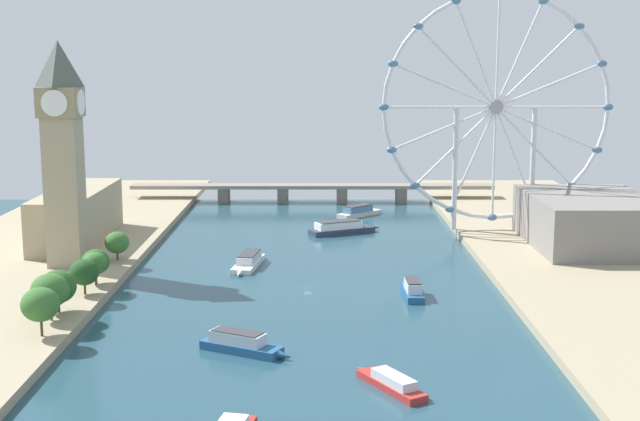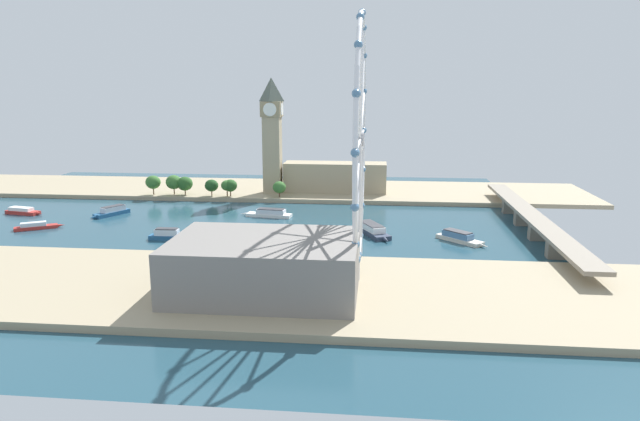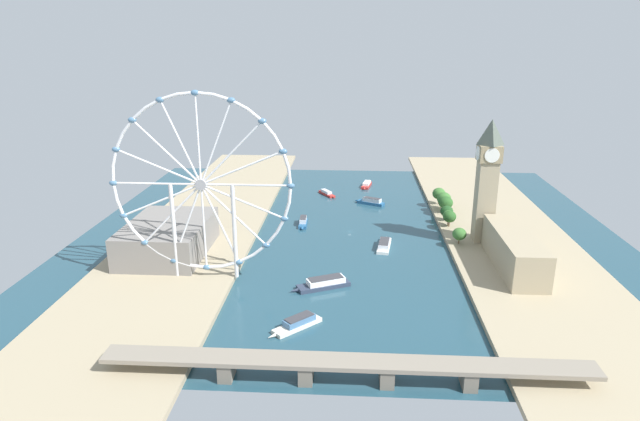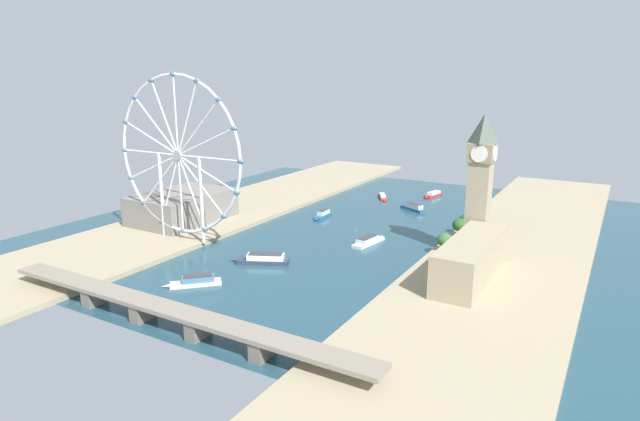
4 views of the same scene
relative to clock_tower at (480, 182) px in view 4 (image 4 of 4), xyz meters
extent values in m
plane|color=#234756|center=(92.97, -20.97, -47.49)|extent=(396.69, 396.69, 0.00)
cube|color=tan|center=(-20.37, -20.97, -45.99)|extent=(90.00, 520.00, 3.00)
cube|color=tan|center=(206.32, -20.97, -45.99)|extent=(90.00, 520.00, 3.00)
cube|color=tan|center=(0.00, 0.00, -15.95)|extent=(12.78, 12.78, 57.06)
cube|color=#928260|center=(0.00, 0.00, 18.18)|extent=(14.82, 14.82, 11.21)
pyramid|color=#4C564C|center=(0.00, 0.00, 32.40)|extent=(13.42, 13.42, 17.22)
cylinder|color=white|center=(0.00, 7.67, 18.18)|extent=(9.71, 0.50, 9.71)
cylinder|color=white|center=(0.00, -7.67, 18.18)|extent=(9.71, 0.50, 9.71)
cylinder|color=white|center=(7.67, 0.00, 18.18)|extent=(0.50, 9.71, 9.71)
cylinder|color=white|center=(-7.67, 0.00, 18.18)|extent=(0.50, 9.71, 9.71)
cube|color=tan|center=(-9.17, 46.72, -33.34)|extent=(22.00, 77.44, 22.30)
cylinder|color=#513823|center=(17.44, -87.12, -42.00)|extent=(0.80, 0.80, 4.97)
ellipsoid|color=#386B2D|center=(17.44, -87.12, -35.11)|extent=(11.02, 11.02, 9.92)
cylinder|color=#513823|center=(15.50, -71.98, -42.14)|extent=(0.80, 0.80, 4.69)
ellipsoid|color=#386B2D|center=(15.50, -71.98, -35.14)|extent=(11.64, 11.64, 10.48)
cylinder|color=#513823|center=(15.31, -63.57, -42.64)|extent=(0.80, 0.80, 3.70)
ellipsoid|color=#285623|center=(15.31, -63.57, -36.16)|extent=(11.57, 11.57, 10.41)
cylinder|color=#513823|center=(17.83, -42.54, -42.61)|extent=(0.80, 0.80, 3.75)
ellipsoid|color=#1E471E|center=(17.83, -42.54, -36.79)|extent=(9.85, 9.85, 8.87)
cylinder|color=#513823|center=(18.48, -30.74, -42.15)|extent=(0.80, 0.80, 4.67)
ellipsoid|color=#386B2D|center=(18.48, -30.74, -36.36)|extent=(8.63, 8.63, 7.76)
cylinder|color=#513823|center=(17.98, -28.33, -42.49)|extent=(0.80, 0.80, 4.00)
ellipsoid|color=#285623|center=(17.98, -28.33, -36.52)|extent=(9.91, 9.91, 8.92)
cylinder|color=#513823|center=(17.14, 7.84, -42.80)|extent=(0.80, 0.80, 3.36)
ellipsoid|color=#386B2D|center=(17.14, 7.84, -37.29)|extent=(9.59, 9.59, 8.63)
torus|color=silver|center=(177.92, 71.33, 12.51)|extent=(104.60, 1.94, 104.60)
cylinder|color=#99999E|center=(177.92, 71.33, 12.51)|extent=(6.16, 3.00, 6.16)
cylinder|color=silver|center=(203.59, 71.33, 12.51)|extent=(51.33, 1.17, 1.17)
cylinder|color=silver|center=(201.63, 71.33, 22.33)|extent=(47.87, 1.17, 20.72)
cylinder|color=silver|center=(196.07, 71.33, 30.65)|extent=(37.12, 1.17, 37.12)
cylinder|color=silver|center=(187.74, 71.33, 36.22)|extent=(20.72, 1.17, 47.87)
cylinder|color=silver|center=(177.92, 71.33, 38.17)|extent=(1.17, 1.17, 51.33)
cylinder|color=silver|center=(168.10, 71.33, 36.22)|extent=(20.72, 1.17, 47.87)
cylinder|color=silver|center=(159.77, 71.33, 30.65)|extent=(37.12, 1.17, 37.12)
cylinder|color=silver|center=(154.21, 71.33, 22.33)|extent=(47.87, 1.17, 20.72)
cylinder|color=silver|center=(152.26, 71.33, 12.51)|extent=(51.33, 1.17, 1.17)
cylinder|color=silver|center=(154.21, 71.33, 2.69)|extent=(47.87, 1.17, 20.72)
cylinder|color=silver|center=(159.77, 71.33, -5.64)|extent=(37.12, 1.17, 37.12)
cylinder|color=silver|center=(168.10, 71.33, -11.20)|extent=(20.72, 1.17, 47.87)
cylinder|color=silver|center=(177.92, 71.33, -13.16)|extent=(1.17, 1.17, 51.33)
cylinder|color=silver|center=(187.74, 71.33, -11.20)|extent=(20.72, 1.17, 47.87)
cylinder|color=silver|center=(196.07, 71.33, -5.64)|extent=(37.12, 1.17, 37.12)
cylinder|color=silver|center=(201.63, 71.33, 2.69)|extent=(47.87, 1.17, 20.72)
ellipsoid|color=teal|center=(229.25, 71.33, 12.51)|extent=(4.80, 3.20, 3.20)
ellipsoid|color=teal|center=(225.34, 71.33, 32.15)|extent=(4.80, 3.20, 3.20)
ellipsoid|color=teal|center=(214.22, 71.33, 48.80)|extent=(4.80, 3.20, 3.20)
ellipsoid|color=teal|center=(197.56, 71.33, 59.93)|extent=(4.80, 3.20, 3.20)
ellipsoid|color=teal|center=(177.92, 71.33, 63.84)|extent=(4.80, 3.20, 3.20)
ellipsoid|color=teal|center=(158.28, 71.33, 59.93)|extent=(4.80, 3.20, 3.20)
ellipsoid|color=teal|center=(141.63, 71.33, 48.80)|extent=(4.80, 3.20, 3.20)
ellipsoid|color=teal|center=(130.50, 71.33, 32.15)|extent=(4.80, 3.20, 3.20)
ellipsoid|color=teal|center=(126.59, 71.33, 12.51)|extent=(4.80, 3.20, 3.20)
ellipsoid|color=teal|center=(130.50, 71.33, -7.14)|extent=(4.80, 3.20, 3.20)
ellipsoid|color=teal|center=(141.63, 71.33, -23.79)|extent=(4.80, 3.20, 3.20)
ellipsoid|color=teal|center=(158.28, 71.33, -34.92)|extent=(4.80, 3.20, 3.20)
ellipsoid|color=teal|center=(177.92, 71.33, -38.82)|extent=(4.80, 3.20, 3.20)
ellipsoid|color=teal|center=(197.56, 71.33, -34.92)|extent=(4.80, 3.20, 3.20)
ellipsoid|color=teal|center=(214.22, 71.33, -23.79)|extent=(4.80, 3.20, 3.20)
ellipsoid|color=teal|center=(225.34, 71.33, -7.14)|extent=(4.80, 3.20, 3.20)
cylinder|color=silver|center=(195.89, 71.33, -15.99)|extent=(2.40, 2.40, 56.99)
cylinder|color=silver|center=(159.96, 71.33, -15.99)|extent=(2.40, 2.40, 56.99)
cube|color=gray|center=(212.72, 36.11, -33.81)|extent=(50.44, 72.20, 21.35)
cube|color=gray|center=(92.97, 167.42, -38.12)|extent=(208.69, 12.37, 2.00)
cube|color=#70685B|center=(41.71, 167.42, -43.30)|extent=(6.00, 11.13, 8.37)
cube|color=#70685B|center=(75.89, 167.42, -43.30)|extent=(6.00, 11.13, 8.37)
cube|color=#70685B|center=(110.06, 167.42, -43.30)|extent=(6.00, 11.13, 8.37)
cube|color=#70685B|center=(144.23, 167.42, -43.30)|extent=(6.00, 11.13, 8.37)
cube|color=#235684|center=(75.24, -92.56, -46.22)|extent=(24.45, 17.02, 2.52)
cone|color=#235684|center=(87.64, -98.93, -46.22)|extent=(4.99, 4.22, 2.52)
cube|color=silver|center=(74.17, -92.01, -43.36)|extent=(16.85, 12.40, 3.21)
cube|color=#38383D|center=(74.17, -92.01, -41.60)|extent=(15.30, 11.42, 0.31)
cube|color=#B22D28|center=(77.67, -152.34, -46.35)|extent=(11.21, 24.10, 2.26)
cone|color=#B22D28|center=(80.32, -139.12, -46.35)|extent=(3.04, 4.54, 2.26)
cube|color=white|center=(77.44, -153.48, -44.10)|extent=(8.73, 16.81, 2.25)
cube|color=#235684|center=(129.60, -34.04, -46.30)|extent=(6.32, 21.56, 2.37)
cone|color=#235684|center=(129.32, -21.59, -46.30)|extent=(2.45, 3.91, 2.37)
cube|color=silver|center=(129.63, -35.11, -43.47)|extent=(5.19, 12.90, 3.30)
cube|color=#38383D|center=(129.63, -35.11, -41.54)|extent=(4.93, 11.62, 0.56)
cube|color=beige|center=(118.31, 123.73, -46.44)|extent=(24.62, 24.25, 2.10)
cone|color=beige|center=(129.64, 134.76, -46.44)|extent=(4.97, 4.92, 2.10)
cube|color=teal|center=(117.34, 122.79, -43.85)|extent=(16.52, 16.32, 3.09)
cube|color=#38383D|center=(117.34, 122.79, -42.02)|extent=(15.10, 14.92, 0.57)
cube|color=#2D384C|center=(107.62, 76.73, -46.26)|extent=(32.05, 21.40, 2.45)
cone|color=#2D384C|center=(124.02, 84.40, -46.26)|extent=(6.12, 4.60, 2.45)
cube|color=white|center=(106.21, 76.07, -43.39)|extent=(23.35, 16.30, 3.29)
cube|color=#38383D|center=(106.21, 76.07, -41.54)|extent=(21.19, 15.03, 0.42)
cube|color=#B22D28|center=(115.14, -120.15, -46.54)|extent=(16.63, 22.70, 1.88)
cone|color=#B22D28|center=(108.23, -108.61, -46.54)|extent=(3.76, 4.54, 1.88)
cube|color=silver|center=(115.74, -121.15, -44.45)|extent=(11.05, 14.19, 2.30)
cube|color=white|center=(68.73, 9.92, -46.49)|extent=(11.79, 29.94, 2.00)
cone|color=white|center=(66.44, -6.85, -46.49)|extent=(2.69, 5.47, 2.00)
cube|color=silver|center=(68.93, 11.36, -44.05)|extent=(9.08, 19.10, 2.88)
cube|color=#38383D|center=(68.93, 11.36, -42.39)|extent=(8.52, 17.24, 0.43)
camera|label=1|loc=(97.36, -324.18, 33.54)|focal=48.30mm
camera|label=2|loc=(423.19, 79.22, 34.41)|focal=32.20mm
camera|label=3|loc=(92.04, 366.88, 92.24)|focal=30.60mm
camera|label=4|loc=(-74.45, 320.98, 62.45)|focal=29.67mm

